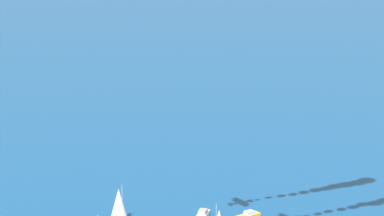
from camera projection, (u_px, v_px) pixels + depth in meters
name	position (u px, v px, depth m)	size (l,w,h in m)	color
sailboat_near_centre	(119.00, 205.00, 191.07)	(6.87, 6.40, 9.48)	#23478C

